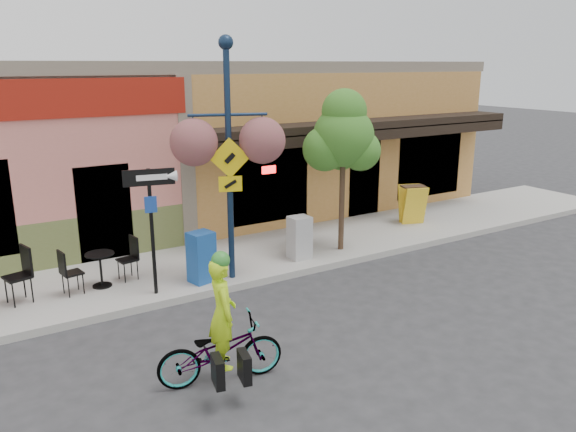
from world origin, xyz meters
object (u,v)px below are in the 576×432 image
Objects in this scene: lamp_post at (229,162)px; one_way_sign at (152,233)px; newspaper_box_blue at (201,257)px; cyclist_rider at (223,329)px; newspaper_box_grey at (300,237)px; street_tree at (343,171)px; bicycle at (220,351)px; building at (168,138)px.

lamp_post is 1.97× the size of one_way_sign.
cyclist_rider is at bearing -120.90° from newspaper_box_blue.
street_tree is (1.19, 0.03, 1.42)m from newspaper_box_grey.
cyclist_rider reaches higher than newspaper_box_grey.
building is at bearing -4.09° from bicycle.
cyclist_rider is (-2.83, -9.86, -1.44)m from building.
newspaper_box_grey is at bearing -9.12° from newspaper_box_blue.
one_way_sign is 2.35× the size of newspaper_box_blue.
cyclist_rider is 3.32m from one_way_sign.
newspaper_box_grey is at bearing -33.48° from bicycle.
newspaper_box_grey is (0.73, -6.34, -1.61)m from building.
building is 3.77× the size of lamp_post.
newspaper_box_grey is (1.83, 0.26, -1.93)m from lamp_post.
street_tree is (3.02, 0.29, -0.51)m from lamp_post.
lamp_post is at bearing -99.49° from building.
newspaper_box_grey is (3.61, 3.53, 0.16)m from bicycle.
street_tree is (4.75, 3.55, 1.25)m from cyclist_rider.
newspaper_box_blue is (-0.63, 0.10, -1.89)m from lamp_post.
street_tree reaches higher than bicycle.
lamp_post reaches higher than cyclist_rider.
street_tree is at bearing 1.64° from newspaper_box_grey.
bicycle is 6.18m from street_tree.
bicycle is 4.27m from lamp_post.
building is 4.77× the size of street_tree.
lamp_post is (1.78, 3.27, 2.09)m from bicycle.
newspaper_box_grey is at bearing 15.96° from one_way_sign.
bicycle is 0.48× the size of street_tree.
building is at bearing 79.17° from one_way_sign.
newspaper_box_blue is at bearing 17.48° from one_way_sign.
cyclist_rider reaches higher than newspaper_box_blue.
newspaper_box_grey is at bearing -83.45° from building.
newspaper_box_blue is (-1.73, -6.49, -1.58)m from building.
cyclist_rider is 0.33× the size of lamp_post.
lamp_post is 2.67m from newspaper_box_grey.
bicycle is at bearing -106.30° from building.
building is 6.58m from newspaper_box_grey.
cyclist_rider is at bearing -98.99° from lamp_post.
cyclist_rider is at bearing -134.95° from newspaper_box_grey.
lamp_post is at bearing -16.39° from bicycle.
lamp_post is at bearing 11.62° from one_way_sign.
building reaches higher than street_tree.
newspaper_box_blue is at bearing -170.56° from lamp_post.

